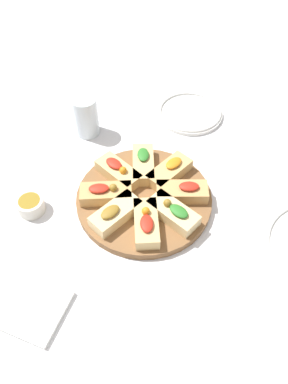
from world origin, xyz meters
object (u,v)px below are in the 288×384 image
water_glass (86,116)px  dipping_bowl (31,205)px  serving_board (144,199)px  napkin_stack (38,310)px  plate_left (190,113)px

water_glass → dipping_bowl: size_ratio=1.75×
serving_board → napkin_stack: bearing=-33.2°
plate_left → napkin_stack: 0.66m
water_glass → dipping_bowl: water_glass is taller
serving_board → water_glass: size_ratio=2.85×
serving_board → water_glass: water_glass is taller
plate_left → water_glass: size_ratio=1.70×
serving_board → napkin_stack: (0.27, -0.18, -0.00)m
serving_board → water_glass: bearing=-143.9°
serving_board → plate_left: size_ratio=1.68×
water_glass → dipping_bowl: (0.27, -0.08, -0.04)m
water_glass → plate_left: bearing=108.2°
serving_board → napkin_stack: 0.33m
plate_left → water_glass: (0.09, -0.28, 0.05)m
plate_left → dipping_bowl: bearing=-44.9°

